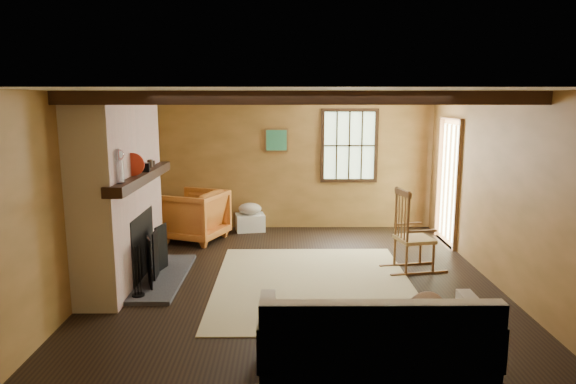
{
  "coord_description": "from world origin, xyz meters",
  "views": [
    {
      "loc": [
        -0.18,
        -6.42,
        2.31
      ],
      "look_at": [
        -0.12,
        0.4,
        1.08
      ],
      "focal_mm": 32.0,
      "sensor_mm": 36.0,
      "label": 1
    }
  ],
  "objects_px": {
    "sofa": "(374,345)",
    "laundry_basket": "(250,222)",
    "fireplace": "(122,196)",
    "rocking_chair": "(412,236)",
    "armchair": "(194,216)"
  },
  "relations": [
    {
      "from": "sofa",
      "to": "laundry_basket",
      "type": "height_order",
      "value": "sofa"
    },
    {
      "from": "fireplace",
      "to": "rocking_chair",
      "type": "xyz_separation_m",
      "value": [
        3.79,
        0.33,
        -0.62
      ]
    },
    {
      "from": "rocking_chair",
      "to": "armchair",
      "type": "bearing_deg",
      "value": 53.2
    },
    {
      "from": "fireplace",
      "to": "armchair",
      "type": "distance_m",
      "value": 2.08
    },
    {
      "from": "laundry_basket",
      "to": "rocking_chair",
      "type": "bearing_deg",
      "value": -42.88
    },
    {
      "from": "fireplace",
      "to": "laundry_basket",
      "type": "height_order",
      "value": "fireplace"
    },
    {
      "from": "fireplace",
      "to": "rocking_chair",
      "type": "relative_size",
      "value": 2.11
    },
    {
      "from": "sofa",
      "to": "armchair",
      "type": "height_order",
      "value": "armchair"
    },
    {
      "from": "fireplace",
      "to": "laundry_basket",
      "type": "distance_m",
      "value": 3.05
    },
    {
      "from": "fireplace",
      "to": "armchair",
      "type": "bearing_deg",
      "value": 73.09
    },
    {
      "from": "laundry_basket",
      "to": "armchair",
      "type": "relative_size",
      "value": 0.54
    },
    {
      "from": "sofa",
      "to": "armchair",
      "type": "xyz_separation_m",
      "value": [
        -2.24,
        4.28,
        0.14
      ]
    },
    {
      "from": "fireplace",
      "to": "rocking_chair",
      "type": "height_order",
      "value": "fireplace"
    },
    {
      "from": "armchair",
      "to": "laundry_basket",
      "type": "bearing_deg",
      "value": 147.08
    },
    {
      "from": "laundry_basket",
      "to": "fireplace",
      "type": "bearing_deg",
      "value": -120.09
    }
  ]
}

